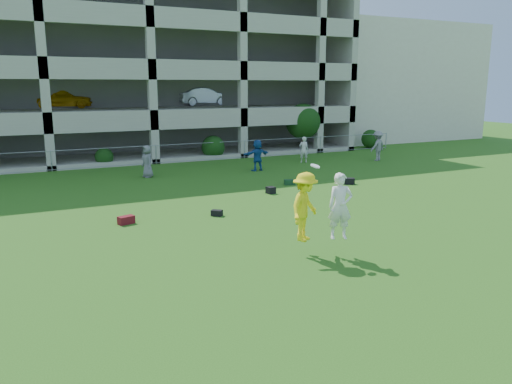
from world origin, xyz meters
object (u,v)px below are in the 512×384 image
frisbee_contest (313,207)px  parking_garage (122,68)px  bystander_e (304,150)px  bystander_d (257,155)px  bystander_c (147,161)px  stucco_building (367,83)px  crate_d (271,190)px  bystander_f (378,146)px

frisbee_contest → parking_garage: bearing=89.2°
bystander_e → parking_garage: parking_garage is taller
bystander_d → parking_garage: (-4.55, 13.61, 5.13)m
bystander_c → bystander_e: bystander_c is taller
bystander_d → bystander_e: size_ratio=1.09×
bystander_e → stucco_building: bearing=-121.6°
crate_d → parking_garage: parking_garage is taller
bystander_f → crate_d: bystander_f is taller
bystander_d → crate_d: (-2.16, -5.78, -0.74)m
bystander_c → bystander_e: (10.12, 0.85, -0.04)m
bystander_d → bystander_c: bearing=-12.5°
stucco_building → crate_d: size_ratio=45.71×
stucco_building → parking_garage: (-23.00, -0.30, 1.01)m
bystander_f → frisbee_contest: bearing=29.8°
crate_d → parking_garage: 20.39m
frisbee_contest → parking_garage: size_ratio=0.07×
bystander_e → frisbee_contest: bearing=77.3°
bystander_c → frisbee_contest: 14.38m
crate_d → bystander_c: bearing=121.5°
parking_garage → bystander_e: bearing=-54.7°
stucco_building → crate_d: (-20.61, -19.68, -4.85)m
bystander_f → stucco_building: bearing=-140.8°
bystander_c → crate_d: size_ratio=4.85×
bystander_f → frisbee_contest: frisbee_contest is taller
stucco_building → bystander_e: 19.49m
stucco_building → frisbee_contest: size_ratio=7.27×
stucco_building → bystander_c: 28.22m
bystander_c → bystander_d: bystander_d is taller
frisbee_contest → bystander_d: bearing=70.1°
bystander_f → crate_d: size_ratio=5.46×
stucco_building → bystander_e: (-14.45, -12.38, -4.19)m
bystander_c → parking_garage: bearing=161.6°
bystander_f → crate_d: 12.35m
parking_garage → bystander_c: bearing=-96.9°
bystander_d → frisbee_contest: bearing=63.9°
bystander_f → parking_garage: 19.56m
crate_d → bystander_f: bearing=28.5°
bystander_d → parking_garage: bearing=-77.7°
frisbee_contest → bystander_f: bearing=45.3°
bystander_c → frisbee_contest: bearing=-6.7°
bystander_c → crate_d: bystander_c is taller
stucco_building → bystander_d: 23.47m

